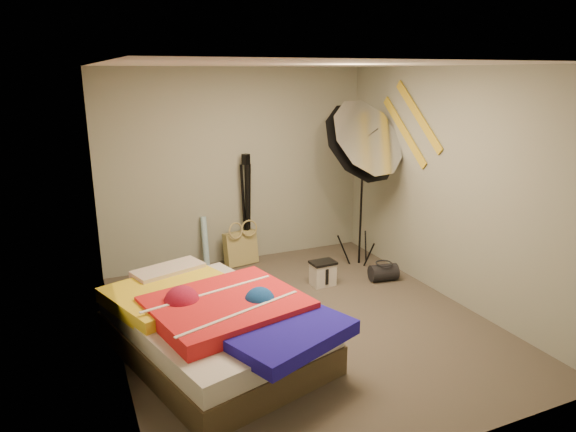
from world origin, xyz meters
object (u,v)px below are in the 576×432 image
bed (214,324)px  camera_case (323,274)px  wrapping_roll (205,242)px  duffel_bag (383,272)px  camera_tripod (247,201)px  photo_umbrella (360,144)px  tote_bag (241,248)px

bed → camera_case: bearing=31.8°
camera_case → bed: bearing=-150.4°
wrapping_roll → duffel_bag: bearing=-35.5°
wrapping_roll → camera_case: wrapping_roll is taller
camera_case → camera_tripod: camera_tripod is taller
wrapping_roll → camera_tripod: bearing=-2.1°
wrapping_roll → camera_case: bearing=-45.6°
duffel_bag → camera_case: bearing=175.1°
duffel_bag → photo_umbrella: 1.58m
tote_bag → camera_tripod: 0.62m
tote_bag → bed: bearing=-124.3°
camera_case → tote_bag: bearing=120.4°
tote_bag → photo_umbrella: (1.29, -0.76, 1.39)m
camera_case → duffel_bag: camera_case is taller
tote_bag → duffel_bag: tote_bag is taller
wrapping_roll → camera_case: 1.60m
wrapping_roll → photo_umbrella: size_ratio=0.30×
tote_bag → photo_umbrella: photo_umbrella is taller
tote_bag → wrapping_roll: 0.47m
wrapping_roll → bed: size_ratio=0.28×
wrapping_roll → duffel_bag: (1.84, -1.32, -0.23)m
camera_case → bed: bed is taller
duffel_bag → camera_tripod: bearing=143.6°
tote_bag → camera_tripod: camera_tripod is taller
tote_bag → photo_umbrella: 2.04m
duffel_bag → camera_tripod: size_ratio=0.23×
tote_bag → camera_case: size_ratio=1.62×
camera_case → bed: size_ratio=0.12×
wrapping_roll → bed: bearing=-102.9°
camera_case → bed: 1.88m
tote_bag → bed: bed is taller
tote_bag → camera_case: (0.67, -1.04, -0.08)m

